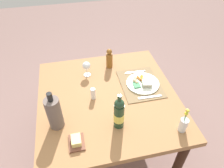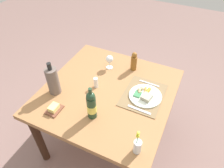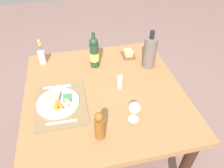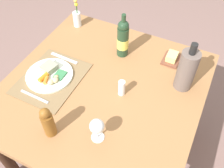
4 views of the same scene
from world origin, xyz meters
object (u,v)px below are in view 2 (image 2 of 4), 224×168
object	(u,v)px
knife	(149,83)
wine_bottle	(92,105)
dining_table	(108,98)
fork	(139,110)
dinner_plate	(145,95)
flower_vase	(137,146)
wine_glass	(109,59)
salt_shaker	(96,83)
cooler_bottle	(53,81)
butter_dish	(54,109)
pepper_mill	(134,62)

from	to	relation	value
knife	wine_bottle	distance (m)	0.61
dining_table	fork	world-z (taller)	fork
dinner_plate	flower_vase	size ratio (longest dim) A/B	1.30
knife	wine_glass	size ratio (longest dim) A/B	1.34
salt_shaker	cooler_bottle	bearing A→B (deg)	125.78
cooler_bottle	butter_dish	distance (m)	0.24
wine_bottle	flower_vase	size ratio (longest dim) A/B	1.38
dinner_plate	cooler_bottle	distance (m)	0.77
dinner_plate	fork	bearing A→B (deg)	-177.41
butter_dish	salt_shaker	world-z (taller)	salt_shaker
dining_table	wine_glass	xyz separation A→B (m)	(0.30, 0.13, 0.19)
fork	cooler_bottle	distance (m)	0.74
fork	salt_shaker	size ratio (longest dim) A/B	1.98
dining_table	knife	size ratio (longest dim) A/B	6.04
dining_table	dinner_plate	bearing A→B (deg)	-77.89
fork	wine_glass	bearing A→B (deg)	51.17
dining_table	flower_vase	bearing A→B (deg)	-135.32
knife	pepper_mill	xyz separation A→B (m)	(0.14, 0.21, 0.08)
knife	salt_shaker	distance (m)	0.48
pepper_mill	wine_glass	distance (m)	0.23
knife	wine_glass	xyz separation A→B (m)	(0.06, 0.43, 0.09)
butter_dish	wine_glass	size ratio (longest dim) A/B	0.94
dinner_plate	butter_dish	distance (m)	0.74
pepper_mill	cooler_bottle	distance (m)	0.76
knife	pepper_mill	world-z (taller)	pepper_mill
wine_bottle	knife	bearing A→B (deg)	-28.14
salt_shaker	pepper_mill	bearing A→B (deg)	-29.23
fork	knife	size ratio (longest dim) A/B	1.04
butter_dish	wine_glass	world-z (taller)	wine_glass
knife	butter_dish	bearing A→B (deg)	138.01
salt_shaker	wine_bottle	bearing A→B (deg)	-156.38
dinner_plate	dining_table	bearing A→B (deg)	102.11
dining_table	cooler_bottle	bearing A→B (deg)	116.97
cooler_bottle	salt_shaker	size ratio (longest dim) A/B	3.14
fork	wine_bottle	distance (m)	0.38
pepper_mill	butter_dish	size ratio (longest dim) A/B	1.47
wine_bottle	flower_vase	xyz separation A→B (m)	(-0.13, -0.41, -0.06)
knife	cooler_bottle	bearing A→B (deg)	123.65
wine_glass	flower_vase	world-z (taller)	flower_vase
fork	knife	world-z (taller)	same
knife	butter_dish	distance (m)	0.84
cooler_bottle	wine_glass	bearing A→B (deg)	-28.68
fork	butter_dish	bearing A→B (deg)	117.48
cooler_bottle	wine_bottle	size ratio (longest dim) A/B	1.05
pepper_mill	salt_shaker	distance (m)	0.43
dining_table	cooler_bottle	distance (m)	0.50
dining_table	wine_bottle	world-z (taller)	wine_bottle
cooler_bottle	butter_dish	xyz separation A→B (m)	(-0.17, -0.12, -0.11)
wine_glass	knife	bearing A→B (deg)	-98.46
butter_dish	flower_vase	xyz separation A→B (m)	(-0.05, -0.71, 0.05)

